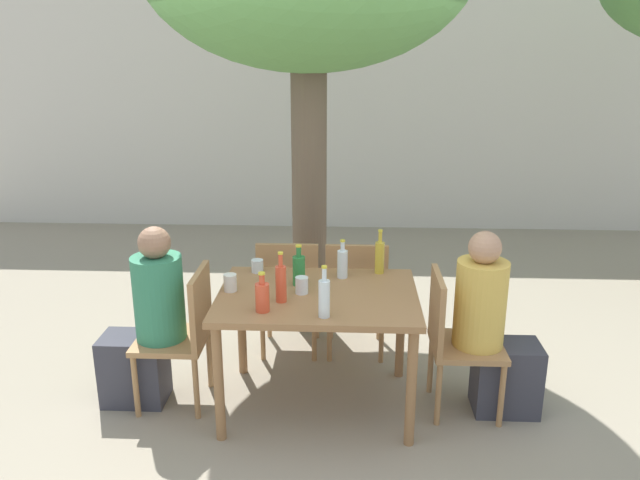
# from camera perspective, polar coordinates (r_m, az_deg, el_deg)

# --- Properties ---
(ground_plane) EXTENTS (30.00, 30.00, 0.00)m
(ground_plane) POSITION_cam_1_polar(r_m,az_deg,el_deg) (4.20, -0.20, -14.77)
(ground_plane) COLOR gray
(cafe_building_wall) EXTENTS (10.00, 0.08, 2.80)m
(cafe_building_wall) POSITION_cam_1_polar(r_m,az_deg,el_deg) (7.78, 1.38, 11.26)
(cafe_building_wall) COLOR beige
(cafe_building_wall) RESTS_ON ground_plane
(dining_table_front) EXTENTS (1.23, 0.91, 0.78)m
(dining_table_front) POSITION_cam_1_polar(r_m,az_deg,el_deg) (3.88, -0.21, -6.19)
(dining_table_front) COLOR #996B42
(dining_table_front) RESTS_ON ground_plane
(patio_chair_0) EXTENTS (0.44, 0.44, 0.91)m
(patio_chair_0) POSITION_cam_1_polar(r_m,az_deg,el_deg) (4.08, -12.29, -7.99)
(patio_chair_0) COLOR #A87A4C
(patio_chair_0) RESTS_ON ground_plane
(patio_chair_1) EXTENTS (0.44, 0.44, 0.91)m
(patio_chair_1) POSITION_cam_1_polar(r_m,az_deg,el_deg) (4.00, 12.12, -8.49)
(patio_chair_1) COLOR #A87A4C
(patio_chair_1) RESTS_ON ground_plane
(patio_chair_2) EXTENTS (0.44, 0.44, 0.91)m
(patio_chair_2) POSITION_cam_1_polar(r_m,az_deg,el_deg) (4.60, -2.84, -4.61)
(patio_chair_2) COLOR #A87A4C
(patio_chair_2) RESTS_ON ground_plane
(patio_chair_3) EXTENTS (0.44, 0.44, 0.91)m
(patio_chair_3) POSITION_cam_1_polar(r_m,az_deg,el_deg) (4.58, 3.31, -4.71)
(patio_chair_3) COLOR #A87A4C
(patio_chair_3) RESTS_ON ground_plane
(person_seated_0) EXTENTS (0.56, 0.31, 1.19)m
(person_seated_0) POSITION_cam_1_polar(r_m,az_deg,el_deg) (4.14, -15.53, -7.68)
(person_seated_0) COLOR #383842
(person_seated_0) RESTS_ON ground_plane
(person_seated_1) EXTENTS (0.56, 0.31, 1.19)m
(person_seated_1) POSITION_cam_1_polar(r_m,az_deg,el_deg) (4.04, 15.51, -8.32)
(person_seated_1) COLOR #383842
(person_seated_1) RESTS_ON ground_plane
(oil_cruet_0) EXTENTS (0.06, 0.06, 0.30)m
(oil_cruet_0) POSITION_cam_1_polar(r_m,az_deg,el_deg) (4.16, 5.48, -1.50)
(oil_cruet_0) COLOR gold
(oil_cruet_0) RESTS_ON dining_table_front
(soda_bottle_1) EXTENTS (0.06, 0.06, 0.31)m
(soda_bottle_1) POSITION_cam_1_polar(r_m,az_deg,el_deg) (3.69, -3.59, -3.90)
(soda_bottle_1) COLOR #DB4C2D
(soda_bottle_1) RESTS_ON dining_table_front
(water_bottle_2) EXTENTS (0.07, 0.07, 0.26)m
(water_bottle_2) POSITION_cam_1_polar(r_m,az_deg,el_deg) (4.07, 2.07, -2.11)
(water_bottle_2) COLOR silver
(water_bottle_2) RESTS_ON dining_table_front
(soda_bottle_3) EXTENTS (0.08, 0.08, 0.24)m
(soda_bottle_3) POSITION_cam_1_polar(r_m,az_deg,el_deg) (3.58, -5.30, -5.15)
(soda_bottle_3) COLOR #DB4C2D
(soda_bottle_3) RESTS_ON dining_table_front
(green_bottle_4) EXTENTS (0.08, 0.08, 0.27)m
(green_bottle_4) POSITION_cam_1_polar(r_m,az_deg,el_deg) (3.94, -1.94, -2.72)
(green_bottle_4) COLOR #287A38
(green_bottle_4) RESTS_ON dining_table_front
(water_bottle_5) EXTENTS (0.06, 0.06, 0.30)m
(water_bottle_5) POSITION_cam_1_polar(r_m,az_deg,el_deg) (3.48, 0.39, -5.26)
(water_bottle_5) COLOR silver
(water_bottle_5) RESTS_ON dining_table_front
(drinking_glass_0) EXTENTS (0.08, 0.08, 0.09)m
(drinking_glass_0) POSITION_cam_1_polar(r_m,az_deg,el_deg) (4.20, -5.74, -2.38)
(drinking_glass_0) COLOR silver
(drinking_glass_0) RESTS_ON dining_table_front
(drinking_glass_1) EXTENTS (0.08, 0.08, 0.10)m
(drinking_glass_1) POSITION_cam_1_polar(r_m,az_deg,el_deg) (3.83, -1.68, -4.17)
(drinking_glass_1) COLOR white
(drinking_glass_1) RESTS_ON dining_table_front
(drinking_glass_2) EXTENTS (0.08, 0.08, 0.11)m
(drinking_glass_2) POSITION_cam_1_polar(r_m,az_deg,el_deg) (3.90, -8.21, -3.88)
(drinking_glass_2) COLOR silver
(drinking_glass_2) RESTS_ON dining_table_front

